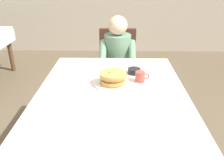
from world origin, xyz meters
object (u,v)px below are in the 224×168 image
chair_diner (117,63)px  fork_left_of_plate (88,85)px  bowl_butter (134,71)px  spoon_near_edge (109,108)px  diner_person (117,56)px  breakfast_stack (113,78)px  dining_table_main (112,103)px  knife_right_of_plate (137,86)px  plate_breakfast (112,84)px  cup_coffee (140,77)px

chair_diner → fork_left_of_plate: size_ratio=5.17×
bowl_butter → spoon_near_edge: bearing=-108.7°
diner_person → spoon_near_edge: bearing=87.6°
breakfast_stack → bowl_butter: size_ratio=1.94×
dining_table_main → fork_left_of_plate: size_ratio=8.47×
breakfast_stack → knife_right_of_plate: size_ratio=1.07×
breakfast_stack → fork_left_of_plate: (-0.19, -0.02, -0.06)m
chair_diner → plate_breakfast: size_ratio=3.32×
diner_person → bowl_butter: (0.14, -0.65, 0.09)m
cup_coffee → bowl_butter: cup_coffee is taller
knife_right_of_plate → bowl_butter: bearing=3.0°
spoon_near_edge → cup_coffee: bearing=70.3°
chair_diner → fork_left_of_plate: 1.11m
breakfast_stack → bowl_butter: bearing=52.2°
plate_breakfast → chair_diner: bearing=87.9°
dining_table_main → plate_breakfast: (0.00, 0.13, 0.10)m
plate_breakfast → cup_coffee: cup_coffee is taller
dining_table_main → fork_left_of_plate: (-0.19, 0.11, 0.09)m
cup_coffee → bowl_butter: bearing=102.6°
chair_diner → breakfast_stack: bearing=88.0°
breakfast_stack → bowl_butter: (0.18, 0.23, -0.04)m
diner_person → fork_left_of_plate: (-0.23, -0.91, 0.07)m
dining_table_main → breakfast_stack: bearing=87.2°
diner_person → chair_diner: bearing=-90.0°
plate_breakfast → breakfast_stack: 0.05m
cup_coffee → spoon_near_edge: (-0.23, -0.41, -0.04)m
dining_table_main → chair_diner: chair_diner is taller
spoon_near_edge → chair_diner: bearing=97.8°
bowl_butter → fork_left_of_plate: (-0.37, -0.25, -0.02)m
spoon_near_edge → fork_left_of_plate: bearing=128.3°
bowl_butter → spoon_near_edge: (-0.20, -0.58, -0.02)m
knife_right_of_plate → spoon_near_edge: size_ratio=1.33×
fork_left_of_plate → chair_diner: bearing=-7.4°
fork_left_of_plate → knife_right_of_plate: bearing=-85.2°
cup_coffee → bowl_butter: 0.17m
fork_left_of_plate → spoon_near_edge: 0.37m
diner_person → knife_right_of_plate: diner_person is taller
chair_diner → cup_coffee: bearing=100.5°
chair_diner → knife_right_of_plate: size_ratio=4.65×
spoon_near_edge → breakfast_stack: bearing=97.3°
diner_person → breakfast_stack: size_ratio=5.25×
dining_table_main → chair_diner: 1.18m
dining_table_main → knife_right_of_plate: size_ratio=7.62×
bowl_butter → spoon_near_edge: bowl_butter is taller
fork_left_of_plate → spoon_near_edge: size_ratio=1.20×
breakfast_stack → fork_left_of_plate: breakfast_stack is taller
breakfast_stack → knife_right_of_plate: 0.20m
chair_diner → bowl_butter: chair_diner is taller
plate_breakfast → breakfast_stack: breakfast_stack is taller
diner_person → plate_breakfast: 0.89m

